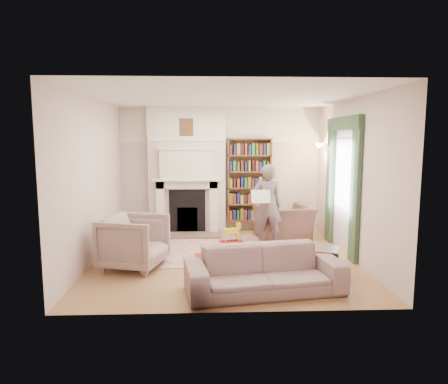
{
  "coord_description": "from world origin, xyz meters",
  "views": [
    {
      "loc": [
        -0.29,
        -6.88,
        2.1
      ],
      "look_at": [
        0.0,
        0.25,
        1.15
      ],
      "focal_mm": 32.0,
      "sensor_mm": 36.0,
      "label": 1
    }
  ],
  "objects_px": {
    "armchair_left": "(134,242)",
    "man_reading": "(267,206)",
    "sofa": "(264,270)",
    "armchair_reading": "(284,222)",
    "paraffin_heater": "(145,225)",
    "rocking_horse": "(231,233)",
    "bookcase": "(249,180)",
    "coffee_table": "(315,262)"
  },
  "relations": [
    {
      "from": "paraffin_heater",
      "to": "armchair_left",
      "type": "bearing_deg",
      "value": -86.29
    },
    {
      "from": "armchair_reading",
      "to": "coffee_table",
      "type": "distance_m",
      "value": 2.32
    },
    {
      "from": "armchair_reading",
      "to": "paraffin_heater",
      "type": "xyz_separation_m",
      "value": [
        -2.93,
        0.2,
        -0.08
      ]
    },
    {
      "from": "bookcase",
      "to": "man_reading",
      "type": "xyz_separation_m",
      "value": [
        0.2,
        -1.4,
        -0.37
      ]
    },
    {
      "from": "bookcase",
      "to": "coffee_table",
      "type": "distance_m",
      "value": 3.33
    },
    {
      "from": "armchair_left",
      "to": "sofa",
      "type": "bearing_deg",
      "value": -104.19
    },
    {
      "from": "sofa",
      "to": "coffee_table",
      "type": "relative_size",
      "value": 3.06
    },
    {
      "from": "bookcase",
      "to": "paraffin_heater",
      "type": "xyz_separation_m",
      "value": [
        -2.28,
        -0.6,
        -0.9
      ]
    },
    {
      "from": "paraffin_heater",
      "to": "rocking_horse",
      "type": "xyz_separation_m",
      "value": [
        1.81,
        -0.49,
        -0.07
      ]
    },
    {
      "from": "sofa",
      "to": "man_reading",
      "type": "distance_m",
      "value": 2.42
    },
    {
      "from": "sofa",
      "to": "armchair_left",
      "type": "bearing_deg",
      "value": 141.02
    },
    {
      "from": "bookcase",
      "to": "rocking_horse",
      "type": "distance_m",
      "value": 1.54
    },
    {
      "from": "bookcase",
      "to": "armchair_left",
      "type": "xyz_separation_m",
      "value": [
        -2.15,
        -2.6,
        -0.74
      ]
    },
    {
      "from": "man_reading",
      "to": "rocking_horse",
      "type": "xyz_separation_m",
      "value": [
        -0.68,
        0.31,
        -0.61
      ]
    },
    {
      "from": "man_reading",
      "to": "coffee_table",
      "type": "bearing_deg",
      "value": 102.99
    },
    {
      "from": "bookcase",
      "to": "armchair_reading",
      "type": "bearing_deg",
      "value": -50.68
    },
    {
      "from": "bookcase",
      "to": "man_reading",
      "type": "relative_size",
      "value": 1.14
    },
    {
      "from": "armchair_left",
      "to": "sofa",
      "type": "distance_m",
      "value": 2.29
    },
    {
      "from": "coffee_table",
      "to": "paraffin_heater",
      "type": "relative_size",
      "value": 1.27
    },
    {
      "from": "bookcase",
      "to": "paraffin_heater",
      "type": "height_order",
      "value": "bookcase"
    },
    {
      "from": "armchair_reading",
      "to": "coffee_table",
      "type": "xyz_separation_m",
      "value": [
        0.04,
        -2.32,
        -0.13
      ]
    },
    {
      "from": "armchair_reading",
      "to": "bookcase",
      "type": "bearing_deg",
      "value": -60.71
    },
    {
      "from": "sofa",
      "to": "rocking_horse",
      "type": "xyz_separation_m",
      "value": [
        -0.3,
        2.65,
        -0.11
      ]
    },
    {
      "from": "armchair_reading",
      "to": "rocking_horse",
      "type": "bearing_deg",
      "value": 4.45
    },
    {
      "from": "sofa",
      "to": "bookcase",
      "type": "bearing_deg",
      "value": 78.33
    },
    {
      "from": "paraffin_heater",
      "to": "bookcase",
      "type": "bearing_deg",
      "value": 14.66
    },
    {
      "from": "man_reading",
      "to": "armchair_reading",
      "type": "bearing_deg",
      "value": -129.93
    },
    {
      "from": "armchair_reading",
      "to": "armchair_left",
      "type": "height_order",
      "value": "armchair_left"
    },
    {
      "from": "armchair_left",
      "to": "man_reading",
      "type": "distance_m",
      "value": 2.67
    },
    {
      "from": "coffee_table",
      "to": "armchair_reading",
      "type": "bearing_deg",
      "value": 111.4
    },
    {
      "from": "bookcase",
      "to": "armchair_reading",
      "type": "height_order",
      "value": "bookcase"
    },
    {
      "from": "armchair_reading",
      "to": "rocking_horse",
      "type": "xyz_separation_m",
      "value": [
        -1.13,
        -0.29,
        -0.16
      ]
    },
    {
      "from": "armchair_reading",
      "to": "sofa",
      "type": "bearing_deg",
      "value": 64.22
    },
    {
      "from": "bookcase",
      "to": "rocking_horse",
      "type": "bearing_deg",
      "value": -113.35
    },
    {
      "from": "bookcase",
      "to": "paraffin_heater",
      "type": "bearing_deg",
      "value": -165.34
    },
    {
      "from": "man_reading",
      "to": "sofa",
      "type": "bearing_deg",
      "value": 77.75
    },
    {
      "from": "sofa",
      "to": "man_reading",
      "type": "bearing_deg",
      "value": 71.8
    },
    {
      "from": "armchair_left",
      "to": "coffee_table",
      "type": "distance_m",
      "value": 2.9
    },
    {
      "from": "armchair_reading",
      "to": "armchair_left",
      "type": "bearing_deg",
      "value": 22.62
    },
    {
      "from": "sofa",
      "to": "coffee_table",
      "type": "distance_m",
      "value": 1.07
    },
    {
      "from": "coffee_table",
      "to": "bookcase",
      "type": "bearing_deg",
      "value": 122.94
    },
    {
      "from": "bookcase",
      "to": "rocking_horse",
      "type": "height_order",
      "value": "bookcase"
    }
  ]
}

